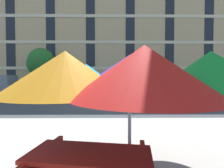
# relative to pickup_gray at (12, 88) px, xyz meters

# --- Properties ---
(ground_plane) EXTENTS (120.00, 120.00, 0.00)m
(ground_plane) POSITION_rel_pickup_gray_xyz_m (9.06, -3.70, -1.03)
(ground_plane) COLOR #424244
(sidewalk_far) EXTENTS (56.00, 3.60, 0.12)m
(sidewalk_far) POSITION_rel_pickup_gray_xyz_m (9.06, 3.10, -0.97)
(sidewalk_far) COLOR gray
(sidewalk_far) RESTS_ON ground
(apartment_building) EXTENTS (39.13, 12.08, 19.20)m
(apartment_building) POSITION_rel_pickup_gray_xyz_m (9.06, 11.29, 8.57)
(apartment_building) COLOR tan
(apartment_building) RESTS_ON ground
(pickup_gray) EXTENTS (5.10, 2.12, 2.20)m
(pickup_gray) POSITION_rel_pickup_gray_xyz_m (0.00, 0.00, 0.00)
(pickup_gray) COLOR slate
(pickup_gray) RESTS_ON ground
(pickup_silver) EXTENTS (5.10, 2.12, 2.20)m
(pickup_silver) POSITION_rel_pickup_gray_xyz_m (5.41, 0.00, 0.00)
(pickup_silver) COLOR #A8AAB2
(pickup_silver) RESTS_ON ground
(sedan_blue) EXTENTS (4.40, 1.98, 1.78)m
(sedan_blue) POSITION_rel_pickup_gray_xyz_m (11.86, -0.00, -0.08)
(sedan_blue) COLOR navy
(sedan_blue) RESTS_ON ground
(sedan_silver) EXTENTS (4.40, 1.98, 1.78)m
(sedan_silver) POSITION_rel_pickup_gray_xyz_m (17.18, -0.00, -0.08)
(sedan_silver) COLOR #A8AAB2
(sedan_silver) RESTS_ON ground
(street_tree_left) EXTENTS (3.09, 3.09, 5.30)m
(street_tree_left) POSITION_rel_pickup_gray_xyz_m (1.26, 3.46, 2.68)
(street_tree_left) COLOR #4C3823
(street_tree_left) RESTS_ON ground
(patio_umbrella) EXTENTS (3.93, 3.93, 2.26)m
(patio_umbrella) POSITION_rel_pickup_gray_xyz_m (9.39, -12.70, 0.90)
(patio_umbrella) COLOR silver
(patio_umbrella) RESTS_ON ground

